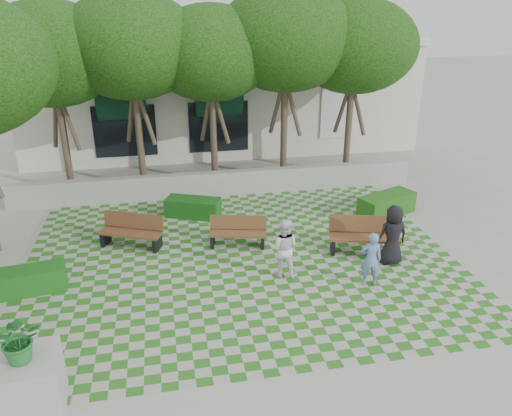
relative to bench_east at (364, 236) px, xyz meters
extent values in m
plane|color=gray|center=(-3.58, -0.94, -0.51)|extent=(90.00, 90.00, 0.00)
plane|color=#2B721E|center=(-3.58, 0.06, -0.50)|extent=(12.00, 12.00, 0.00)
cube|color=#9E9B93|center=(-3.58, -5.64, -0.50)|extent=(16.00, 2.00, 0.01)
cube|color=#9E9B93|center=(-3.58, 5.26, -0.06)|extent=(15.00, 0.36, 0.90)
cube|color=brown|center=(-0.02, -0.08, -0.01)|extent=(2.09, 1.11, 0.07)
cube|color=brown|center=(0.05, 0.20, 0.29)|extent=(1.96, 0.66, 0.50)
cube|color=black|center=(-0.88, 0.15, -0.26)|extent=(0.25, 0.56, 0.49)
cube|color=black|center=(0.84, -0.31, -0.26)|extent=(0.25, 0.56, 0.49)
cube|color=brown|center=(-3.56, 1.02, -0.08)|extent=(1.77, 0.89, 0.06)
cube|color=brown|center=(-3.50, 1.26, 0.17)|extent=(1.68, 0.51, 0.43)
cube|color=black|center=(-4.29, 1.19, -0.30)|extent=(0.20, 0.48, 0.41)
cube|color=black|center=(-2.82, 0.84, -0.30)|extent=(0.20, 0.48, 0.41)
cube|color=#56331D|center=(-6.68, 1.57, -0.04)|extent=(1.94, 1.27, 0.06)
cube|color=#56331D|center=(-6.57, 1.81, 0.24)|extent=(1.77, 0.86, 0.47)
cube|color=black|center=(-7.45, 1.90, -0.28)|extent=(0.30, 0.52, 0.46)
cube|color=black|center=(-5.92, 1.24, -0.28)|extent=(0.30, 0.52, 0.46)
cube|color=#1E4F15|center=(1.81, 2.38, -0.15)|extent=(2.20, 1.55, 0.72)
cube|color=#124513|center=(-4.70, 3.47, -0.19)|extent=(1.95, 1.36, 0.63)
cube|color=#165216|center=(-9.14, -0.40, -0.20)|extent=(1.86, 0.96, 0.62)
cube|color=#9E9B93|center=(-8.21, -4.59, 0.06)|extent=(1.23, 1.23, 1.12)
imported|color=#226E2D|center=(-8.21, -4.59, 1.06)|extent=(0.85, 0.76, 0.88)
imported|color=#6684BB|center=(-0.54, -1.74, 0.24)|extent=(0.61, 0.47, 1.49)
imported|color=black|center=(0.49, -0.77, 0.36)|extent=(0.85, 0.57, 1.72)
imported|color=white|center=(-2.62, -0.86, 0.32)|extent=(0.96, 0.85, 1.64)
cylinder|color=#47382B|center=(-9.08, 6.66, 1.31)|extent=(0.26, 0.26, 3.64)
ellipsoid|color=#1E4C11|center=(-9.08, 6.66, 4.56)|extent=(4.80, 4.80, 3.60)
cylinder|color=#47382B|center=(-6.38, 6.66, 1.40)|extent=(0.26, 0.26, 3.81)
ellipsoid|color=#1E4C11|center=(-6.38, 6.66, 4.80)|extent=(5.00, 5.00, 3.75)
cylinder|color=#47382B|center=(-3.58, 6.66, 1.29)|extent=(0.26, 0.26, 3.58)
ellipsoid|color=#1E4C11|center=(-3.58, 6.66, 4.49)|extent=(4.60, 4.60, 3.45)
cylinder|color=#47382B|center=(-0.78, 6.66, 1.45)|extent=(0.26, 0.26, 3.92)
ellipsoid|color=#1E4C11|center=(-0.78, 6.66, 4.95)|extent=(5.20, 5.20, 3.90)
cylinder|color=#47382B|center=(1.92, 6.66, 1.34)|extent=(0.26, 0.26, 3.70)
ellipsoid|color=#1E4C11|center=(1.92, 6.66, 4.64)|extent=(4.80, 4.80, 3.60)
cube|color=beige|center=(-2.58, 13.26, 1.99)|extent=(18.00, 8.00, 5.00)
cube|color=white|center=(-2.58, 9.26, 4.49)|extent=(18.00, 0.30, 0.30)
cube|color=black|center=(2.42, 9.24, 1.69)|extent=(1.40, 0.10, 2.40)
cylinder|color=#0E3421|center=(-7.08, 9.24, 2.49)|extent=(3.00, 1.80, 1.80)
cube|color=black|center=(-7.08, 9.24, 1.09)|extent=(2.60, 0.08, 2.20)
cylinder|color=#0E3421|center=(-3.08, 9.24, 2.49)|extent=(3.00, 1.80, 1.80)
cube|color=black|center=(-3.08, 9.24, 1.09)|extent=(2.60, 0.08, 2.20)
camera|label=1|loc=(-5.53, -12.15, 6.49)|focal=35.00mm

